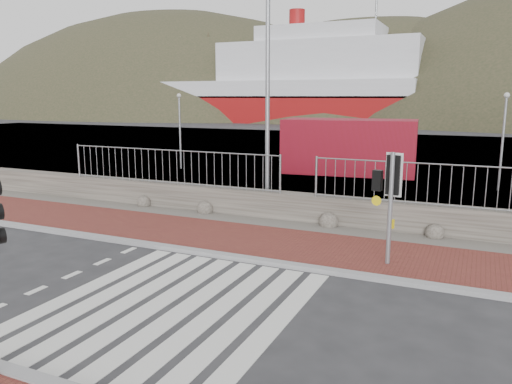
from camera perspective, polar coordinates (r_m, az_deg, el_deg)
The scene contains 14 objects.
ground at distance 9.95m, azimuth -9.63°, elevation -12.73°, with size 220.00×220.00×0.00m, color #28282B.
sidewalk_far at distance 13.66m, azimuth 0.97°, elevation -5.80°, with size 40.00×3.00×0.08m, color brown.
kerb_far at distance 12.36m, azimuth -1.82°, elevation -7.57°, with size 40.00×0.25×0.12m, color gray.
zebra_crossing at distance 9.95m, azimuth -9.63°, elevation -12.70°, with size 4.62×5.60×0.01m.
gravel_strip at distance 15.45m, azimuth 3.91°, elevation -3.89°, with size 40.00×1.50×0.06m, color #59544C.
stone_wall at distance 16.08m, azimuth 4.93°, elevation -1.77°, with size 40.00×0.60×0.90m, color #4B463E.
railing at distance 15.70m, azimuth 4.83°, elevation 3.00°, with size 18.07×0.07×1.22m.
quay at distance 36.01m, azimuth 15.94°, elevation 4.14°, with size 120.00×40.00×0.50m, color #4C4C4F.
water at distance 70.72m, azimuth 20.23°, elevation 6.99°, with size 220.00×50.00×0.05m, color #3F4C54.
ferry at distance 81.12m, azimuth 2.79°, elevation 11.84°, with size 50.00×16.00×20.00m.
hills_backdrop at distance 99.18m, azimuth 24.38°, elevation -5.94°, with size 254.00×90.00×100.00m.
traffic_signal_far at distance 11.86m, azimuth 15.04°, elevation 0.81°, with size 0.66×0.30×2.71m.
streetlight at distance 16.92m, azimuth 1.79°, elevation 13.56°, with size 1.79×0.36×8.45m.
shipping_container at distance 26.52m, azimuth 10.58°, elevation 5.15°, with size 6.71×2.80×2.80m, color maroon.
Camera 1 is at (5.18, -7.52, 3.96)m, focal length 35.00 mm.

